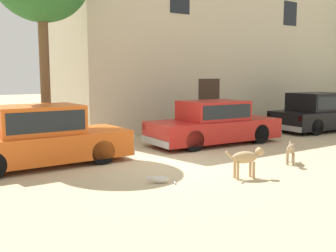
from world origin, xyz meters
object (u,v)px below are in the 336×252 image
(parked_sedan_second, at_px, (214,123))
(parked_sedan_third, at_px, (320,112))
(stray_dog_tan, at_px, (291,149))
(stray_cat, at_px, (159,179))
(stray_dog_spotted, at_px, (247,158))
(parked_sedan_nearest, at_px, (40,136))

(parked_sedan_second, distance_m, parked_sedan_third, 5.60)
(stray_dog_tan, relative_size, stray_cat, 1.41)
(stray_cat, bearing_deg, stray_dog_spotted, -169.06)
(parked_sedan_second, bearing_deg, stray_dog_tan, -92.32)
(parked_sedan_nearest, relative_size, stray_cat, 8.18)
(parked_sedan_second, height_order, stray_cat, parked_sedan_second)
(stray_dog_spotted, distance_m, stray_cat, 1.98)
(parked_sedan_nearest, xyz_separation_m, parked_sedan_second, (5.59, 0.00, -0.04))
(stray_dog_spotted, xyz_separation_m, stray_cat, (-1.80, 0.73, -0.37))
(parked_sedan_nearest, bearing_deg, stray_dog_spotted, -48.50)
(parked_sedan_third, xyz_separation_m, stray_dog_spotted, (-7.83, -3.71, -0.31))
(parked_sedan_second, distance_m, stray_dog_spotted, 4.34)
(parked_sedan_third, bearing_deg, stray_dog_tan, -146.22)
(parked_sedan_nearest, relative_size, stray_dog_spotted, 4.90)
(stray_dog_tan, height_order, stray_cat, stray_dog_tan)
(parked_sedan_nearest, distance_m, stray_cat, 3.43)
(parked_sedan_nearest, bearing_deg, stray_cat, -62.98)
(parked_sedan_third, relative_size, stray_dog_spotted, 4.84)
(parked_sedan_second, relative_size, stray_cat, 8.46)
(parked_sedan_nearest, distance_m, stray_dog_spotted, 5.02)
(stray_dog_tan, bearing_deg, parked_sedan_nearest, -73.16)
(parked_sedan_third, distance_m, stray_cat, 10.10)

